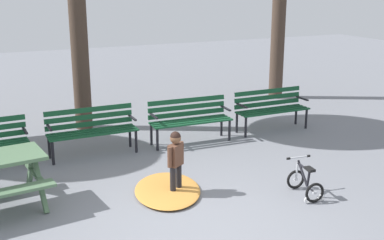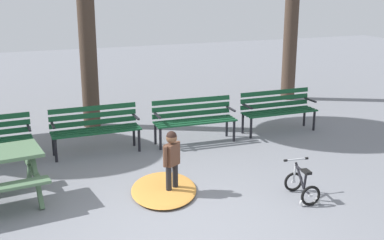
{
  "view_description": "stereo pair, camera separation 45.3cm",
  "coord_description": "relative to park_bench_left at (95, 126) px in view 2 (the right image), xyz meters",
  "views": [
    {
      "loc": [
        -2.44,
        -5.15,
        3.05
      ],
      "look_at": [
        0.83,
        1.91,
        0.85
      ],
      "focal_mm": 46.09,
      "sensor_mm": 36.0,
      "label": 1
    },
    {
      "loc": [
        -2.03,
        -5.32,
        3.05
      ],
      "look_at": [
        0.83,
        1.91,
        0.85
      ],
      "focal_mm": 46.09,
      "sensor_mm": 36.0,
      "label": 2
    }
  ],
  "objects": [
    {
      "name": "park_bench_far_right",
      "position": [
        3.8,
        -0.05,
        0.0
      ],
      "size": [
        1.6,
        0.46,
        0.85
      ],
      "color": "#144728",
      "rests_on": "ground"
    },
    {
      "name": "child_standing",
      "position": [
        0.71,
        -2.22,
        0.05
      ],
      "size": [
        0.32,
        0.27,
        0.96
      ],
      "color": "black",
      "rests_on": "ground"
    },
    {
      "name": "leaf_pile",
      "position": [
        0.6,
        -2.14,
        -0.48
      ],
      "size": [
        1.37,
        1.63,
        0.07
      ],
      "primitive_type": "ellipsoid",
      "rotation": [
        0.0,
        0.0,
        1.26
      ],
      "color": "#C68438",
      "rests_on": "ground"
    },
    {
      "name": "park_bench_left",
      "position": [
        0.0,
        0.0,
        0.0
      ],
      "size": [
        1.6,
        0.47,
        0.85
      ],
      "color": "#144728",
      "rests_on": "ground"
    },
    {
      "name": "park_bench_right",
      "position": [
        1.9,
        -0.08,
        0.0
      ],
      "size": [
        1.62,
        0.51,
        0.85
      ],
      "color": "#144728",
      "rests_on": "ground"
    },
    {
      "name": "kids_bicycle",
      "position": [
        2.39,
        -3.1,
        -0.31
      ],
      "size": [
        0.41,
        0.59,
        0.54
      ],
      "color": "black",
      "rests_on": "ground"
    },
    {
      "name": "ground",
      "position": [
        0.52,
        -3.33,
        -0.51
      ],
      "size": [
        36.0,
        36.0,
        0.0
      ],
      "primitive_type": "plane",
      "color": "slate"
    }
  ]
}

